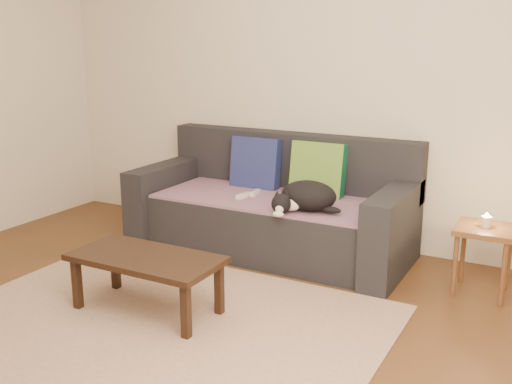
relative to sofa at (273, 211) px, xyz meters
The scene contains 13 objects.
ground 1.60m from the sofa, 90.00° to the right, with size 4.50×4.50×0.00m, color brown.
back_wall 1.08m from the sofa, 90.00° to the left, with size 4.50×0.04×2.60m, color beige.
sofa is the anchor object (origin of this frame).
throw_blanket 0.15m from the sofa, 90.00° to the right, with size 1.66×0.74×0.02m, color #3D284C.
cushion_navy 0.44m from the sofa, 145.44° to the left, with size 0.40×0.10×0.40m, color #0F2242.
cushion_green 0.46m from the sofa, 30.02° to the left, with size 0.42×0.10×0.42m, color #0C5238.
cat 0.54m from the sofa, 35.88° to the right, with size 0.50×0.47×0.21m.
wii_remote_a 0.20m from the sofa, 148.15° to the right, with size 0.15×0.04×0.03m, color white.
wii_remote_b 0.29m from the sofa, 130.05° to the right, with size 0.15×0.04×0.03m, color white.
side_table 1.55m from the sofa, ahead, with size 0.36×0.36×0.44m.
candle 1.56m from the sofa, ahead, with size 0.06×0.06×0.09m.
rug 1.45m from the sofa, 90.00° to the right, with size 2.50×1.80×0.01m, color tan.
coffee_table 1.35m from the sofa, 96.71° to the right, with size 0.90×0.45×0.36m.
Camera 1 is at (1.97, -2.37, 1.59)m, focal length 42.00 mm.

